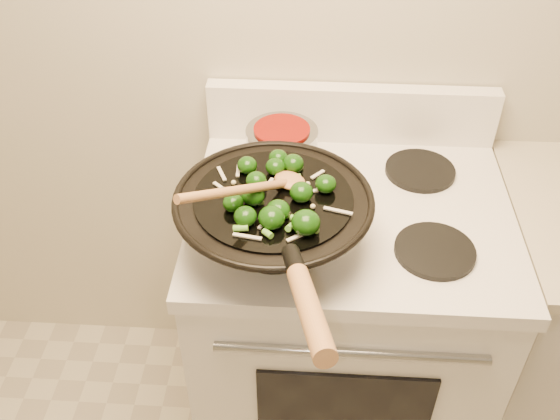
{
  "coord_description": "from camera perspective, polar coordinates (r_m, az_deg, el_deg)",
  "views": [
    {
      "loc": [
        -0.4,
        -0.0,
        1.89
      ],
      "look_at": [
        -0.46,
        1.01,
        1.04
      ],
      "focal_mm": 40.0,
      "sensor_mm": 36.0,
      "label": 1
    }
  ],
  "objects": [
    {
      "name": "wooden_spoon",
      "position": [
        1.27,
        -1.77,
        2.21
      ],
      "size": [
        0.25,
        0.28,
        0.14
      ],
      "color": "#A97242",
      "rests_on": "wok"
    },
    {
      "name": "saucepan",
      "position": [
        1.6,
        0.15,
        5.81
      ],
      "size": [
        0.18,
        0.3,
        0.11
      ],
      "color": "#979A9F",
      "rests_on": "stove"
    },
    {
      "name": "stove",
      "position": [
        1.85,
        5.53,
        -10.39
      ],
      "size": [
        0.78,
        0.67,
        1.08
      ],
      "color": "white",
      "rests_on": "ground"
    },
    {
      "name": "stirfry",
      "position": [
        1.3,
        -0.27,
        1.46
      ],
      "size": [
        0.3,
        0.28,
        0.05
      ],
      "color": "#113908",
      "rests_on": "wok"
    },
    {
      "name": "wok",
      "position": [
        1.35,
        -0.56,
        -0.82
      ],
      "size": [
        0.43,
        0.71,
        0.25
      ],
      "color": "black",
      "rests_on": "stove"
    }
  ]
}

